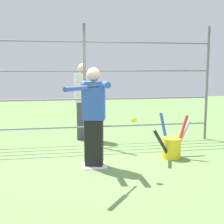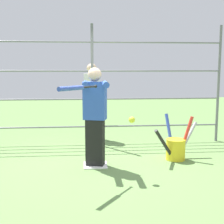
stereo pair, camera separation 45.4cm
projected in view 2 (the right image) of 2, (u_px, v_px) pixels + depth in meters
The scene contains 8 objects.
ground_plane at pixel (95, 166), 5.41m from camera, with size 24.00×24.00×0.00m, color #608447.
home_plate at pixel (95, 165), 5.41m from camera, with size 0.40×0.40×0.02m.
fence_backstop at pixel (92, 85), 6.81m from camera, with size 5.77×0.06×2.62m.
batter at pixel (95, 114), 5.27m from camera, with size 0.42×0.65×1.69m.
baseball_bat_swinging at pixel (74, 88), 4.33m from camera, with size 0.56×0.72×0.07m.
softball_in_flight at pixel (132, 120), 4.71m from camera, with size 0.10×0.10×0.10m.
bat_bucket at pixel (176, 147), 5.75m from camera, with size 0.99×0.77×0.81m.
bystander_behind_fence at pixel (92, 100), 7.33m from camera, with size 0.37×0.23×1.78m.
Camera 2 is at (0.17, 5.23, 1.69)m, focal length 50.00 mm.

